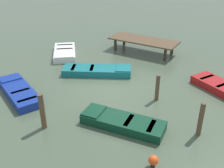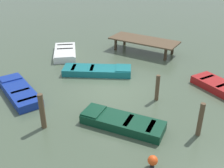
{
  "view_description": "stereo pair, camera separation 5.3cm",
  "coord_description": "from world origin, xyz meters",
  "px_view_note": "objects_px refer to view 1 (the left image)",
  "views": [
    {
      "loc": [
        6.74,
        -10.57,
        6.81
      ],
      "look_at": [
        0.0,
        0.0,
        0.35
      ],
      "focal_mm": 42.26,
      "sensor_mm": 36.0,
      "label": 1
    },
    {
      "loc": [
        6.79,
        -10.54,
        6.81
      ],
      "look_at": [
        0.0,
        0.0,
        0.35
      ],
      "focal_mm": 42.26,
      "sensor_mm": 36.0,
      "label": 2
    }
  ],
  "objects_px": {
    "rowboat_dark_green": "(122,122)",
    "mooring_piling_center": "(42,111)",
    "dock_segment": "(143,41)",
    "mooring_piling_mid_right": "(201,119)",
    "rowboat_teal": "(98,70)",
    "marker_buoy": "(153,161)",
    "rowboat_blue": "(19,91)",
    "mooring_piling_near_left": "(157,88)",
    "rowboat_white": "(65,52)"
  },
  "relations": [
    {
      "from": "rowboat_blue",
      "to": "mooring_piling_center",
      "type": "height_order",
      "value": "mooring_piling_center"
    },
    {
      "from": "rowboat_white",
      "to": "rowboat_dark_green",
      "type": "height_order",
      "value": "same"
    },
    {
      "from": "rowboat_blue",
      "to": "mooring_piling_mid_right",
      "type": "bearing_deg",
      "value": -146.65
    },
    {
      "from": "rowboat_dark_green",
      "to": "mooring_piling_mid_right",
      "type": "relative_size",
      "value": 2.47
    },
    {
      "from": "dock_segment",
      "to": "marker_buoy",
      "type": "bearing_deg",
      "value": -63.04
    },
    {
      "from": "mooring_piling_center",
      "to": "marker_buoy",
      "type": "distance_m",
      "value": 4.91
    },
    {
      "from": "dock_segment",
      "to": "rowboat_white",
      "type": "height_order",
      "value": "dock_segment"
    },
    {
      "from": "dock_segment",
      "to": "rowboat_blue",
      "type": "relative_size",
      "value": 1.27
    },
    {
      "from": "mooring_piling_near_left",
      "to": "marker_buoy",
      "type": "bearing_deg",
      "value": -67.48
    },
    {
      "from": "rowboat_dark_green",
      "to": "mooring_piling_mid_right",
      "type": "height_order",
      "value": "mooring_piling_mid_right"
    },
    {
      "from": "dock_segment",
      "to": "rowboat_teal",
      "type": "bearing_deg",
      "value": -98.42
    },
    {
      "from": "mooring_piling_near_left",
      "to": "mooring_piling_mid_right",
      "type": "relative_size",
      "value": 0.91
    },
    {
      "from": "mooring_piling_near_left",
      "to": "mooring_piling_mid_right",
      "type": "xyz_separation_m",
      "value": [
        2.6,
        -1.67,
        0.07
      ]
    },
    {
      "from": "rowboat_teal",
      "to": "marker_buoy",
      "type": "bearing_deg",
      "value": -69.83
    },
    {
      "from": "rowboat_dark_green",
      "to": "mooring_piling_mid_right",
      "type": "xyz_separation_m",
      "value": [
        2.93,
        1.19,
        0.53
      ]
    },
    {
      "from": "rowboat_blue",
      "to": "marker_buoy",
      "type": "xyz_separation_m",
      "value": [
        8.02,
        -0.91,
        0.07
      ]
    },
    {
      "from": "rowboat_white",
      "to": "rowboat_teal",
      "type": "height_order",
      "value": "same"
    },
    {
      "from": "rowboat_white",
      "to": "mooring_piling_center",
      "type": "bearing_deg",
      "value": -5.08
    },
    {
      "from": "rowboat_teal",
      "to": "mooring_piling_mid_right",
      "type": "height_order",
      "value": "mooring_piling_mid_right"
    },
    {
      "from": "dock_segment",
      "to": "mooring_piling_mid_right",
      "type": "xyz_separation_m",
      "value": [
        6.3,
        -7.53,
        -0.09
      ]
    },
    {
      "from": "marker_buoy",
      "to": "mooring_piling_near_left",
      "type": "bearing_deg",
      "value": 112.52
    },
    {
      "from": "rowboat_teal",
      "to": "mooring_piling_near_left",
      "type": "xyz_separation_m",
      "value": [
        4.3,
        -0.93,
        0.47
      ]
    },
    {
      "from": "rowboat_white",
      "to": "marker_buoy",
      "type": "xyz_separation_m",
      "value": [
        9.9,
        -6.57,
        0.07
      ]
    },
    {
      "from": "dock_segment",
      "to": "mooring_piling_center",
      "type": "bearing_deg",
      "value": -87.99
    },
    {
      "from": "dock_segment",
      "to": "marker_buoy",
      "type": "height_order",
      "value": "dock_segment"
    },
    {
      "from": "rowboat_dark_green",
      "to": "mooring_piling_center",
      "type": "xyz_separation_m",
      "value": [
        -2.75,
        -1.86,
        0.59
      ]
    },
    {
      "from": "rowboat_teal",
      "to": "mooring_piling_near_left",
      "type": "distance_m",
      "value": 4.43
    },
    {
      "from": "mooring_piling_center",
      "to": "rowboat_blue",
      "type": "bearing_deg",
      "value": 157.45
    },
    {
      "from": "dock_segment",
      "to": "rowboat_blue",
      "type": "height_order",
      "value": "dock_segment"
    },
    {
      "from": "dock_segment",
      "to": "mooring_piling_mid_right",
      "type": "distance_m",
      "value": 9.82
    },
    {
      "from": "mooring_piling_near_left",
      "to": "mooring_piling_center",
      "type": "xyz_separation_m",
      "value": [
        -3.07,
        -4.73,
        0.13
      ]
    },
    {
      "from": "mooring_piling_near_left",
      "to": "rowboat_white",
      "type": "bearing_deg",
      "value": 164.54
    },
    {
      "from": "mooring_piling_near_left",
      "to": "marker_buoy",
      "type": "relative_size",
      "value": 2.84
    },
    {
      "from": "rowboat_teal",
      "to": "mooring_piling_near_left",
      "type": "height_order",
      "value": "mooring_piling_near_left"
    },
    {
      "from": "rowboat_teal",
      "to": "mooring_piling_center",
      "type": "xyz_separation_m",
      "value": [
        1.23,
        -5.66,
        0.59
      ]
    },
    {
      "from": "rowboat_teal",
      "to": "rowboat_blue",
      "type": "xyz_separation_m",
      "value": [
        -1.92,
        -4.35,
        0.0
      ]
    },
    {
      "from": "mooring_piling_near_left",
      "to": "rowboat_teal",
      "type": "bearing_deg",
      "value": 167.8
    },
    {
      "from": "dock_segment",
      "to": "mooring_piling_near_left",
      "type": "bearing_deg",
      "value": -59.12
    },
    {
      "from": "mooring_piling_near_left",
      "to": "mooring_piling_mid_right",
      "type": "height_order",
      "value": "mooring_piling_mid_right"
    },
    {
      "from": "rowboat_teal",
      "to": "marker_buoy",
      "type": "distance_m",
      "value": 8.06
    },
    {
      "from": "rowboat_white",
      "to": "rowboat_blue",
      "type": "height_order",
      "value": "same"
    },
    {
      "from": "rowboat_dark_green",
      "to": "mooring_piling_near_left",
      "type": "xyz_separation_m",
      "value": [
        0.33,
        2.86,
        0.46
      ]
    },
    {
      "from": "dock_segment",
      "to": "rowboat_teal",
      "type": "relative_size",
      "value": 1.19
    },
    {
      "from": "rowboat_white",
      "to": "mooring_piling_center",
      "type": "height_order",
      "value": "mooring_piling_center"
    },
    {
      "from": "mooring_piling_mid_right",
      "to": "marker_buoy",
      "type": "bearing_deg",
      "value": -106.93
    },
    {
      "from": "rowboat_dark_green",
      "to": "marker_buoy",
      "type": "relative_size",
      "value": 7.7
    },
    {
      "from": "mooring_piling_mid_right",
      "to": "rowboat_dark_green",
      "type": "bearing_deg",
      "value": -157.9
    },
    {
      "from": "rowboat_dark_green",
      "to": "mooring_piling_mid_right",
      "type": "distance_m",
      "value": 3.21
    },
    {
      "from": "rowboat_dark_green",
      "to": "mooring_piling_center",
      "type": "height_order",
      "value": "mooring_piling_center"
    },
    {
      "from": "mooring_piling_center",
      "to": "rowboat_dark_green",
      "type": "bearing_deg",
      "value": 34.15
    }
  ]
}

